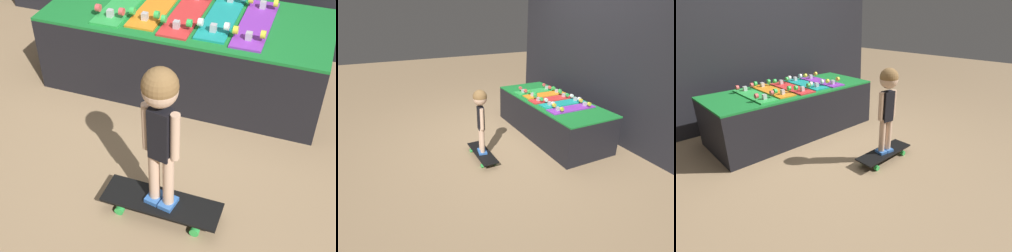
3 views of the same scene
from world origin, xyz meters
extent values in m
plane|color=#9E7F5B|center=(0.00, 0.00, 0.00)|extent=(16.00, 16.00, 0.00)
cube|color=black|center=(0.00, 1.34, 1.19)|extent=(3.97, 0.10, 2.39)
cube|color=black|center=(0.00, 0.61, 0.28)|extent=(1.99, 0.83, 0.55)
cube|color=#19752D|center=(0.00, 0.61, 0.56)|extent=(1.99, 0.83, 0.02)
cube|color=green|center=(-0.48, 0.60, 0.58)|extent=(0.20, 0.70, 0.01)
cube|color=#B7B7BC|center=(-0.48, 0.83, 0.61)|extent=(0.04, 0.04, 0.05)
cylinder|color=#D84C4C|center=(-0.39, 0.83, 0.64)|extent=(0.03, 0.05, 0.05)
cylinder|color=#D84C4C|center=(-0.56, 0.83, 0.64)|extent=(0.03, 0.05, 0.05)
cube|color=#B7B7BC|center=(-0.48, 0.37, 0.61)|extent=(0.04, 0.04, 0.05)
cylinder|color=#D84C4C|center=(-0.39, 0.37, 0.64)|extent=(0.03, 0.05, 0.05)
cylinder|color=#D84C4C|center=(-0.56, 0.37, 0.64)|extent=(0.03, 0.05, 0.05)
cube|color=orange|center=(-0.24, 0.64, 0.58)|extent=(0.20, 0.70, 0.01)
cube|color=#B7B7BC|center=(-0.24, 0.87, 0.61)|extent=(0.04, 0.04, 0.05)
cylinder|color=green|center=(-0.15, 0.87, 0.64)|extent=(0.03, 0.05, 0.05)
cylinder|color=green|center=(-0.32, 0.87, 0.64)|extent=(0.03, 0.05, 0.05)
cube|color=#B7B7BC|center=(-0.24, 0.40, 0.61)|extent=(0.04, 0.04, 0.05)
cylinder|color=green|center=(-0.15, 0.40, 0.64)|extent=(0.03, 0.05, 0.05)
cylinder|color=green|center=(-0.32, 0.40, 0.64)|extent=(0.03, 0.05, 0.05)
cube|color=red|center=(0.00, 0.60, 0.58)|extent=(0.20, 0.70, 0.01)
cube|color=#B7B7BC|center=(0.00, 0.83, 0.61)|extent=(0.04, 0.04, 0.05)
cylinder|color=green|center=(0.09, 0.83, 0.64)|extent=(0.03, 0.05, 0.05)
cylinder|color=green|center=(-0.09, 0.83, 0.64)|extent=(0.03, 0.05, 0.05)
cube|color=#B7B7BC|center=(0.00, 0.37, 0.61)|extent=(0.04, 0.04, 0.05)
cylinder|color=green|center=(0.09, 0.37, 0.64)|extent=(0.03, 0.05, 0.05)
cylinder|color=green|center=(-0.09, 0.37, 0.64)|extent=(0.03, 0.05, 0.05)
cube|color=teal|center=(0.24, 0.64, 0.58)|extent=(0.20, 0.70, 0.01)
cube|color=#B7B7BC|center=(0.24, 0.87, 0.61)|extent=(0.04, 0.04, 0.05)
cylinder|color=white|center=(0.32, 0.87, 0.64)|extent=(0.03, 0.05, 0.05)
cylinder|color=white|center=(0.15, 0.87, 0.64)|extent=(0.03, 0.05, 0.05)
cube|color=#B7B7BC|center=(0.24, 0.40, 0.61)|extent=(0.04, 0.04, 0.05)
cylinder|color=white|center=(0.32, 0.40, 0.64)|extent=(0.03, 0.05, 0.05)
cylinder|color=white|center=(0.15, 0.40, 0.64)|extent=(0.03, 0.05, 0.05)
cube|color=purple|center=(0.48, 0.61, 0.58)|extent=(0.20, 0.70, 0.01)
cube|color=#B7B7BC|center=(0.48, 0.84, 0.61)|extent=(0.04, 0.04, 0.05)
cylinder|color=yellow|center=(0.56, 0.84, 0.64)|extent=(0.03, 0.05, 0.05)
cylinder|color=yellow|center=(0.39, 0.84, 0.64)|extent=(0.03, 0.05, 0.05)
cube|color=#B7B7BC|center=(0.48, 0.38, 0.61)|extent=(0.04, 0.04, 0.05)
cylinder|color=yellow|center=(0.56, 0.38, 0.64)|extent=(0.03, 0.05, 0.05)
cylinder|color=yellow|center=(0.39, 0.38, 0.64)|extent=(0.03, 0.05, 0.05)
cube|color=black|center=(0.27, -0.65, 0.08)|extent=(0.66, 0.20, 0.01)
cube|color=#B7B7BC|center=(0.49, -0.65, 0.05)|extent=(0.04, 0.04, 0.05)
cylinder|color=green|center=(0.49, -0.57, 0.03)|extent=(0.05, 0.03, 0.05)
cylinder|color=green|center=(0.49, -0.74, 0.03)|extent=(0.05, 0.03, 0.05)
cube|color=#B7B7BC|center=(0.05, -0.65, 0.05)|extent=(0.04, 0.04, 0.05)
cylinder|color=green|center=(0.05, -0.57, 0.03)|extent=(0.05, 0.03, 0.05)
cylinder|color=green|center=(0.05, -0.74, 0.03)|extent=(0.05, 0.03, 0.05)
cube|color=#3870C6|center=(0.31, -0.66, 0.10)|extent=(0.09, 0.12, 0.03)
cylinder|color=#DBB293|center=(0.31, -0.66, 0.29)|extent=(0.06, 0.06, 0.34)
cube|color=#3870C6|center=(0.23, -0.65, 0.10)|extent=(0.09, 0.12, 0.03)
cylinder|color=#DBB293|center=(0.23, -0.65, 0.29)|extent=(0.06, 0.06, 0.34)
cube|color=black|center=(0.27, -0.65, 0.58)|extent=(0.12, 0.10, 0.30)
cylinder|color=#DBB293|center=(0.35, -0.67, 0.59)|extent=(0.05, 0.05, 0.27)
cylinder|color=#DBB293|center=(0.19, -0.64, 0.59)|extent=(0.05, 0.05, 0.27)
sphere|color=#DBB293|center=(0.27, -0.65, 0.84)|extent=(0.17, 0.17, 0.17)
sphere|color=olive|center=(0.27, -0.65, 0.86)|extent=(0.17, 0.17, 0.17)
camera|label=1|loc=(0.87, -2.24, 2.06)|focal=50.00mm
camera|label=2|loc=(3.16, -1.69, 1.83)|focal=28.00mm
camera|label=3|loc=(-1.68, -2.10, 1.38)|focal=28.00mm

